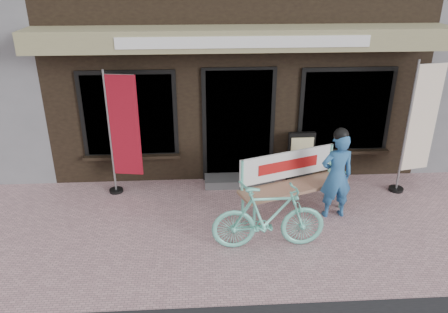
{
  "coord_description": "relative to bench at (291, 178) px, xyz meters",
  "views": [
    {
      "loc": [
        -0.74,
        -5.65,
        3.88
      ],
      "look_at": [
        -0.35,
        0.7,
        1.05
      ],
      "focal_mm": 35.0,
      "sensor_mm": 36.0,
      "label": 1
    }
  ],
  "objects": [
    {
      "name": "nobori_red",
      "position": [
        -2.85,
        0.76,
        0.58
      ],
      "size": [
        0.68,
        0.29,
        2.28
      ],
      "rotation": [
        0.0,
        0.0,
        -0.16
      ],
      "color": "gray",
      "rests_on": "ground"
    },
    {
      "name": "nobori_cream",
      "position": [
        2.36,
        0.59,
        0.66
      ],
      "size": [
        0.72,
        0.32,
        2.43
      ],
      "rotation": [
        0.0,
        0.0,
        0.21
      ],
      "color": "gray",
      "rests_on": "ground"
    },
    {
      "name": "storefront",
      "position": [
        -0.78,
        4.19,
        2.39
      ],
      "size": [
        7.0,
        6.77,
        6.0
      ],
      "color": "black",
      "rests_on": "ground"
    },
    {
      "name": "menu_stand",
      "position": [
        0.4,
        1.04,
        -0.08
      ],
      "size": [
        0.5,
        0.12,
        1.0
      ],
      "rotation": [
        0.0,
        0.0,
        0.03
      ],
      "color": "black",
      "rests_on": "ground"
    },
    {
      "name": "person",
      "position": [
        0.68,
        -0.24,
        0.17
      ],
      "size": [
        0.56,
        0.4,
        1.56
      ],
      "rotation": [
        0.0,
        0.0,
        0.09
      ],
      "color": "#2C6199",
      "rests_on": "ground"
    },
    {
      "name": "bicycle",
      "position": [
        -0.54,
        -1.05,
        -0.1
      ],
      "size": [
        1.67,
        0.5,
        1.0
      ],
      "primitive_type": "imported",
      "rotation": [
        0.0,
        0.0,
        1.59
      ],
      "color": "#6ED8C0",
      "rests_on": "ground"
    },
    {
      "name": "bench",
      "position": [
        0.0,
        0.0,
        0.0
      ],
      "size": [
        1.93,
        1.08,
        1.02
      ],
      "rotation": [
        0.0,
        0.0,
        0.35
      ],
      "color": "#6ED8C0",
      "rests_on": "ground"
    },
    {
      "name": "ground",
      "position": [
        -0.78,
        -0.77,
        -0.6
      ],
      "size": [
        70.0,
        70.0,
        0.0
      ],
      "primitive_type": "plane",
      "color": "#BF9197",
      "rests_on": "ground"
    }
  ]
}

